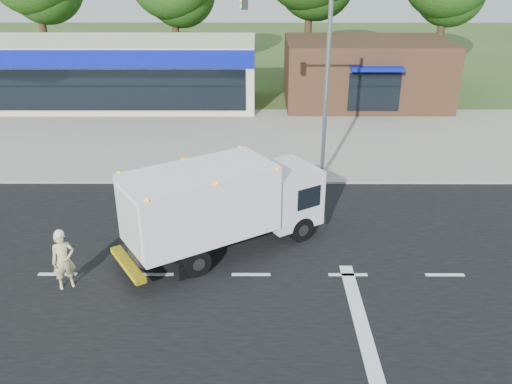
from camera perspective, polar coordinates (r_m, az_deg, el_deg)
ground at (r=16.95m, az=-0.53°, el=-8.73°), size 120.00×120.00×0.00m
road_asphalt at (r=16.95m, az=-0.53°, el=-8.72°), size 60.00×14.00×0.02m
sidewalk at (r=24.21m, az=-0.31°, el=2.11°), size 60.00×2.40×0.12m
parking_apron at (r=29.66m, az=-0.22°, el=6.30°), size 60.00×9.00×0.02m
lane_markings at (r=15.87m, az=4.39°, el=-11.34°), size 55.20×7.00×0.01m
ems_box_truck at (r=17.45m, az=-3.67°, el=-1.09°), size 6.96×5.48×3.06m
emergency_worker at (r=16.88m, az=-19.62°, el=-6.71°), size 0.79×0.70×1.93m
retail_strip_mall at (r=36.06m, az=-14.95°, el=12.09°), size 18.00×6.20×4.00m
brown_storefront at (r=35.58m, az=11.46°, el=12.24°), size 10.00×6.70×4.00m
traffic_signal_pole at (r=22.31m, az=5.87°, el=13.11°), size 3.51×0.25×8.00m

